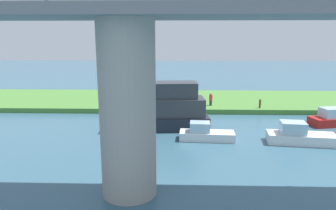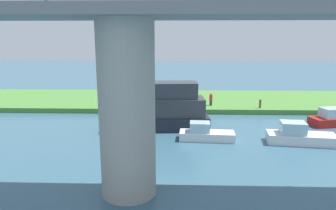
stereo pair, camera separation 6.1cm
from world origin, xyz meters
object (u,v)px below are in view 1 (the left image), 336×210
Objects in this scene: bridge_pylon at (128,110)px; skiff_small at (161,110)px; pontoon_yellow at (299,136)px; mooring_post at (260,104)px; riverboat_paddlewheel at (205,134)px; motorboat_white at (335,119)px; person_on_bank at (211,99)px.

skiff_small is at bearing -94.85° from bridge_pylon.
pontoon_yellow is (-10.16, 3.53, -1.03)m from skiff_small.
mooring_post is 9.57m from pontoon_yellow.
pontoon_yellow is (-11.12, -7.72, -3.58)m from bridge_pylon.
riverboat_paddlewheel is 6.74m from pontoon_yellow.
motorboat_white is 1.19× the size of riverboat_paddlewheel.
bridge_pylon is at bearing 34.78° from pontoon_yellow.
mooring_post is at bearing 167.99° from person_on_bank.
skiff_small is at bearing 5.46° from motorboat_white.
mooring_post is (-10.75, -17.28, -3.21)m from bridge_pylon.
person_on_bank is 11.75m from motorboat_white.
riverboat_paddlewheel is (-4.40, -8.31, -3.67)m from bridge_pylon.
mooring_post is 0.18× the size of motorboat_white.
person_on_bank is at bearing -107.67° from bridge_pylon.
bridge_pylon is 5.97× the size of person_on_bank.
skiff_small is 2.08× the size of riverboat_paddlewheel.
riverboat_paddlewheel is at bearing 54.72° from mooring_post.
person_on_bank is 8.60m from skiff_small.
pontoon_yellow is at bearing 160.82° from skiff_small.
motorboat_white is (-5.39, 4.57, -0.38)m from mooring_post.
person_on_bank reaches higher than mooring_post.
bridge_pylon is 2.00× the size of riverboat_paddlewheel.
skiff_small is 1.74× the size of motorboat_white.
person_on_bank is 0.28× the size of motorboat_white.
person_on_bank is at bearing -12.01° from mooring_post.
pontoon_yellow reaches higher than motorboat_white.
pontoon_yellow is at bearing 44.79° from motorboat_white.
motorboat_white is at bearing -174.54° from skiff_small.
person_on_bank reaches higher than riverboat_paddlewheel.
mooring_post is (-4.91, 1.04, -0.26)m from person_on_bank.
skiff_small is at bearing 55.37° from person_on_bank.
bridge_pylon is 10.09m from riverboat_paddlewheel.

